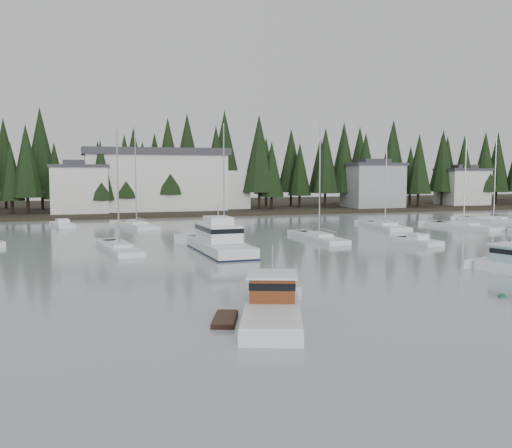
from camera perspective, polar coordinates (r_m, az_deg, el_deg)
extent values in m
cube|color=black|center=(118.73, -8.51, 1.66)|extent=(240.00, 54.00, 1.00)
cube|color=silver|center=(99.12, -17.25, 3.25)|extent=(9.00, 7.00, 7.50)
cube|color=#38383D|center=(99.07, -17.31, 5.56)|extent=(9.54, 7.42, 0.50)
cube|color=#38383D|center=(99.08, -17.32, 5.91)|extent=(4.95, 3.85, 0.80)
cube|color=#999EA0|center=(112.19, 11.58, 3.71)|extent=(10.00, 8.00, 8.00)
cube|color=#38383D|center=(112.17, 11.62, 5.88)|extent=(10.60, 8.48, 0.50)
cube|color=#38383D|center=(112.18, 11.62, 6.19)|extent=(5.50, 4.40, 0.80)
cube|color=silver|center=(125.96, 19.93, 3.43)|extent=(9.00, 7.00, 7.00)
cube|color=#38383D|center=(125.91, 19.98, 5.14)|extent=(9.54, 7.42, 0.50)
cube|color=#38383D|center=(125.92, 19.99, 5.41)|extent=(4.95, 3.85, 0.80)
cube|color=silver|center=(102.96, -10.00, 4.17)|extent=(24.00, 10.00, 10.00)
cube|color=#38383D|center=(103.01, -10.05, 7.11)|extent=(25.00, 11.00, 1.20)
cube|color=silver|center=(107.18, -3.75, 3.47)|extent=(10.00, 8.00, 7.00)
cube|color=white|center=(28.11, 1.61, -9.60)|extent=(5.37, 8.69, 1.19)
cube|color=white|center=(27.95, 1.61, -8.33)|extent=(5.26, 8.52, 0.11)
cube|color=#4F1D0F|center=(29.42, 1.65, -6.36)|extent=(2.96, 3.09, 1.28)
cube|color=white|center=(29.29, 1.65, -5.04)|extent=(3.33, 3.49, 0.11)
cube|color=black|center=(29.37, 1.65, -5.87)|extent=(3.02, 3.15, 0.37)
cylinder|color=#A5A8AD|center=(29.16, 1.66, -3.54)|extent=(0.08, 0.08, 1.47)
cube|color=black|center=(28.26, -3.11, -9.81)|extent=(2.02, 3.13, 0.50)
cube|color=white|center=(51.91, -3.61, -2.67)|extent=(3.95, 11.62, 1.67)
cube|color=black|center=(51.93, -3.61, -2.80)|extent=(3.98, 11.68, 0.23)
cube|color=white|center=(52.27, -3.79, -0.82)|extent=(3.12, 6.08, 1.52)
cube|color=black|center=(52.23, -3.79, -0.42)|extent=(3.19, 6.14, 0.42)
cube|color=white|center=(52.16, -3.80, 0.38)|extent=(2.23, 3.06, 0.68)
cylinder|color=#A5A8AD|center=(52.10, -3.80, 1.29)|extent=(0.10, 0.10, 1.15)
cube|color=#93C0BF|center=(45.36, 24.17, -2.75)|extent=(2.61, 2.67, 1.26)
cube|color=white|center=(45.27, 24.20, -1.91)|extent=(2.94, 3.02, 0.11)
cube|color=black|center=(45.32, 24.18, -2.44)|extent=(2.67, 2.72, 0.36)
cylinder|color=#A5A8AD|center=(45.19, 24.24, -0.95)|extent=(0.08, 0.08, 1.44)
cube|color=white|center=(64.70, -3.20, -1.26)|extent=(4.37, 10.01, 1.05)
cube|color=white|center=(64.63, -3.21, -0.69)|extent=(2.41, 3.58, 0.30)
cylinder|color=#A5A8AD|center=(64.29, -3.23, 4.62)|extent=(0.14, 0.14, 12.19)
cube|color=white|center=(90.64, 22.65, 0.21)|extent=(6.06, 10.32, 1.05)
cube|color=white|center=(90.59, 22.66, 0.61)|extent=(2.89, 3.84, 0.30)
cylinder|color=#A5A8AD|center=(90.35, 22.80, 4.37)|extent=(0.14, 0.14, 12.13)
cube|color=white|center=(54.34, -13.52, -2.64)|extent=(3.82, 10.73, 1.05)
cube|color=white|center=(54.26, -13.53, -1.97)|extent=(2.16, 3.77, 0.30)
cylinder|color=#A5A8AD|center=(53.87, -13.65, 3.55)|extent=(0.14, 0.14, 10.67)
cube|color=white|center=(78.85, 20.04, -0.40)|extent=(4.48, 10.94, 1.05)
cube|color=white|center=(78.80, 20.05, 0.07)|extent=(2.49, 3.88, 0.30)
cylinder|color=#A5A8AD|center=(78.52, 20.18, 4.03)|extent=(0.14, 0.14, 11.13)
cube|color=white|center=(61.61, 6.33, -1.61)|extent=(2.42, 10.45, 1.05)
cube|color=white|center=(61.54, 6.34, -1.01)|extent=(1.69, 3.55, 0.30)
cylinder|color=#A5A8AD|center=(61.18, 6.40, 4.85)|extent=(0.14, 0.14, 12.82)
cube|color=white|center=(76.21, 12.78, -0.40)|extent=(4.56, 10.92, 1.05)
cube|color=white|center=(76.15, 12.79, 0.09)|extent=(2.62, 3.88, 0.30)
cylinder|color=#A5A8AD|center=(75.87, 12.87, 4.36)|extent=(0.14, 0.14, 11.60)
cube|color=white|center=(77.00, -11.85, -0.32)|extent=(4.96, 10.65, 1.05)
cube|color=white|center=(76.94, -11.85, 0.16)|extent=(2.73, 3.84, 0.30)
cylinder|color=#A5A8AD|center=(76.65, -11.94, 4.80)|extent=(0.14, 0.14, 12.71)
cube|color=white|center=(60.20, 15.85, -1.87)|extent=(2.94, 5.63, 0.90)
cube|color=white|center=(60.12, 15.87, -1.20)|extent=(1.73, 1.92, 0.55)
cube|color=white|center=(80.33, -18.76, -0.21)|extent=(3.46, 5.87, 0.90)
cube|color=white|center=(80.27, -18.78, 0.29)|extent=(1.88, 2.07, 0.55)
sphere|color=#145933|center=(36.41, 23.40, -6.74)|extent=(0.46, 0.46, 0.46)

